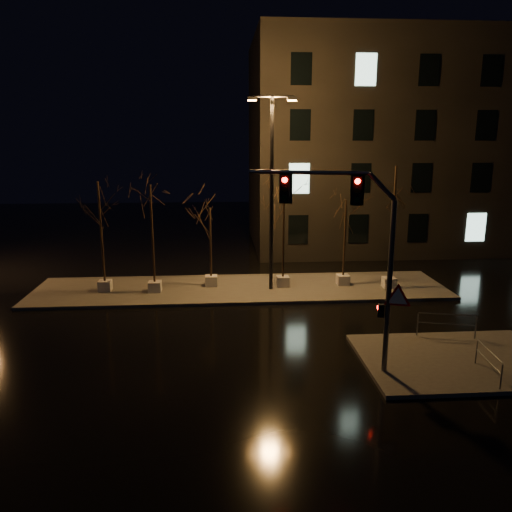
{
  "coord_description": "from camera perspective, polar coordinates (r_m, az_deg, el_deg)",
  "views": [
    {
      "loc": [
        -1.06,
        -19.77,
        7.93
      ],
      "look_at": [
        0.52,
        2.07,
        2.8
      ],
      "focal_mm": 35.0,
      "sensor_mm": 36.0,
      "label": 1
    }
  ],
  "objects": [
    {
      "name": "guard_rail_b",
      "position": [
        18.78,
        25.06,
        -10.63
      ],
      "size": [
        0.21,
        1.94,
        0.92
      ],
      "rotation": [
        0.0,
        0.0,
        1.48
      ],
      "color": "#515458",
      "rests_on": "sidewalk_corner"
    },
    {
      "name": "guard_rail_a",
      "position": [
        21.59,
        20.97,
        -7.04
      ],
      "size": [
        2.22,
        0.58,
        0.99
      ],
      "rotation": [
        0.0,
        0.0,
        -0.24
      ],
      "color": "#515458",
      "rests_on": "sidewalk_corner"
    },
    {
      "name": "median",
      "position": [
        26.96,
        -1.71,
        -3.76
      ],
      "size": [
        22.0,
        5.0,
        0.15
      ],
      "primitive_type": "cube",
      "color": "#4A4742",
      "rests_on": "ground"
    },
    {
      "name": "tree_2",
      "position": [
        26.62,
        -5.27,
        3.5
      ],
      "size": [
        1.8,
        1.8,
        4.38
      ],
      "color": "beige",
      "rests_on": "median"
    },
    {
      "name": "tree_5",
      "position": [
        26.9,
        15.56,
        6.86
      ],
      "size": [
        1.8,
        1.8,
        6.65
      ],
      "color": "beige",
      "rests_on": "median"
    },
    {
      "name": "building",
      "position": [
        40.66,
        18.0,
        11.96
      ],
      "size": [
        25.0,
        12.0,
        15.0
      ],
      "primitive_type": "cube",
      "color": "black",
      "rests_on": "ground"
    },
    {
      "name": "tree_4",
      "position": [
        27.08,
        10.18,
        4.17
      ],
      "size": [
        1.8,
        1.8,
        4.79
      ],
      "color": "beige",
      "rests_on": "median"
    },
    {
      "name": "streetlight_main",
      "position": [
        25.6,
        1.79,
        8.51
      ],
      "size": [
        2.46,
        0.33,
        9.88
      ],
      "rotation": [
        0.0,
        0.0,
        -0.02
      ],
      "color": "black",
      "rests_on": "median"
    },
    {
      "name": "tree_1",
      "position": [
        25.81,
        -11.89,
        5.27
      ],
      "size": [
        1.8,
        1.8,
        5.74
      ],
      "color": "beige",
      "rests_on": "median"
    },
    {
      "name": "traffic_signal_mast",
      "position": [
        16.79,
        11.51,
        1.52
      ],
      "size": [
        5.33,
        1.76,
        6.79
      ],
      "rotation": [
        0.0,
        0.0,
        -0.3
      ],
      "color": "#515458",
      "rests_on": "sidewalk_corner"
    },
    {
      "name": "tree_0",
      "position": [
        26.63,
        -17.46,
        5.41
      ],
      "size": [
        1.8,
        1.8,
        5.87
      ],
      "color": "beige",
      "rests_on": "median"
    },
    {
      "name": "ground",
      "position": [
        21.33,
        -1.01,
        -8.64
      ],
      "size": [
        90.0,
        90.0,
        0.0
      ],
      "primitive_type": "plane",
      "color": "black",
      "rests_on": "ground"
    },
    {
      "name": "sidewalk_corner",
      "position": [
        19.99,
        22.02,
        -10.97
      ],
      "size": [
        7.0,
        5.0,
        0.15
      ],
      "primitive_type": "cube",
      "color": "#4A4742",
      "rests_on": "ground"
    },
    {
      "name": "tree_3",
      "position": [
        26.35,
        3.18,
        4.8
      ],
      "size": [
        1.8,
        1.8,
        5.2
      ],
      "color": "beige",
      "rests_on": "median"
    }
  ]
}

